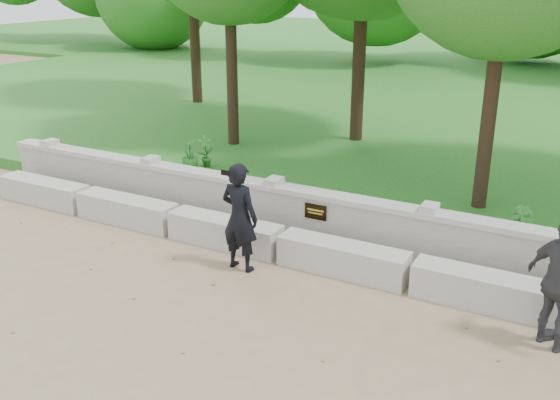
{
  "coord_description": "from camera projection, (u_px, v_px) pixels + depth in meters",
  "views": [
    {
      "loc": [
        4.06,
        -5.6,
        4.06
      ],
      "look_at": [
        0.21,
        1.48,
        1.11
      ],
      "focal_mm": 40.0,
      "sensor_mm": 36.0,
      "label": 1
    }
  ],
  "objects": [
    {
      "name": "shrub_b",
      "position": [
        519.0,
        230.0,
        8.95
      ],
      "size": [
        0.47,
        0.47,
        0.67
      ],
      "primitive_type": "imported",
      "rotation": [
        0.0,
        0.0,
        2.38
      ],
      "color": "#2B7226",
      "rests_on": "lawn"
    },
    {
      "name": "lawn",
      "position": [
        466.0,
        107.0,
        19.34
      ],
      "size": [
        40.0,
        22.0,
        0.25
      ],
      "primitive_type": "cube",
      "color": "#1F6C19",
      "rests_on": "ground"
    },
    {
      "name": "ground",
      "position": [
        209.0,
        316.0,
        7.83
      ],
      "size": [
        80.0,
        80.0,
        0.0
      ],
      "primitive_type": "plane",
      "color": "#99835D",
      "rests_on": "ground"
    },
    {
      "name": "shrub_d",
      "position": [
        190.0,
        155.0,
        12.69
      ],
      "size": [
        0.47,
        0.47,
        0.63
      ],
      "primitive_type": "imported",
      "rotation": [
        0.0,
        0.0,
        5.49
      ],
      "color": "#2B7226",
      "rests_on": "lawn"
    },
    {
      "name": "concrete_bench",
      "position": [
        281.0,
        245.0,
        9.32
      ],
      "size": [
        11.9,
        0.45,
        0.45
      ],
      "color": "beige",
      "rests_on": "ground"
    },
    {
      "name": "shrub_a",
      "position": [
        206.0,
        151.0,
        12.88
      ],
      "size": [
        0.38,
        0.42,
        0.67
      ],
      "primitive_type": "imported",
      "rotation": [
        0.0,
        0.0,
        1.04
      ],
      "color": "#2B7226",
      "rests_on": "lawn"
    },
    {
      "name": "man_main",
      "position": [
        240.0,
        217.0,
        8.82
      ],
      "size": [
        0.61,
        0.55,
        1.6
      ],
      "color": "black",
      "rests_on": "ground"
    },
    {
      "name": "parapet_wall",
      "position": [
        302.0,
        215.0,
        9.82
      ],
      "size": [
        12.5,
        0.35,
        0.9
      ],
      "color": "beige",
      "rests_on": "ground"
    }
  ]
}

